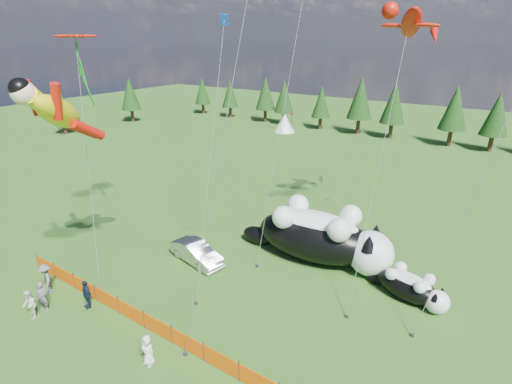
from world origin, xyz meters
TOP-DOWN VIEW (x-y plane):
  - ground at (0.00, 0.00)m, footprint 160.00×160.00m
  - safety_fence at (0.00, -3.00)m, footprint 22.06×0.06m
  - tree_line at (0.00, 45.00)m, footprint 90.00×4.00m
  - festival_tents at (11.00, 40.00)m, footprint 50.00×3.20m
  - cat_large at (3.48, 8.09)m, footprint 10.58×4.35m
  - cat_small at (9.57, 7.02)m, footprint 4.80×2.51m
  - car at (-3.12, 3.30)m, footprint 4.32×2.20m
  - spectator_a at (-6.57, -5.10)m, footprint 0.74×0.62m
  - spectator_b at (-6.51, -5.83)m, footprint 0.93×0.77m
  - spectator_c at (-4.86, -3.60)m, footprint 1.08×0.71m
  - spectator_d at (-8.00, -4.07)m, footprint 1.31×1.01m
  - spectator_e at (1.04, -4.53)m, footprint 0.75×0.49m
  - superhero_kite at (-6.89, -2.20)m, footprint 6.57×8.33m
  - gecko_kite at (6.16, 12.92)m, footprint 4.79×12.86m
  - flower_kite at (-10.32, 1.61)m, footprint 6.68×5.81m
  - diamond_kite_a at (-3.58, 7.26)m, footprint 4.21×8.26m

SIDE VIEW (x-z plane):
  - ground at x=0.00m, z-range 0.00..0.00m
  - safety_fence at x=0.00m, z-range -0.05..1.05m
  - car at x=-3.12m, z-range 0.00..1.36m
  - spectator_e at x=1.04m, z-range 0.00..1.54m
  - spectator_b at x=-6.51m, z-range 0.00..1.65m
  - cat_small at x=9.57m, z-range -0.04..1.71m
  - spectator_c at x=-4.86m, z-range 0.00..1.69m
  - spectator_a at x=-6.57m, z-range 0.00..1.74m
  - spectator_d at x=-8.00m, z-range 0.00..1.81m
  - festival_tents at x=11.00m, z-range 0.00..2.80m
  - cat_large at x=3.48m, z-range -0.10..3.72m
  - tree_line at x=0.00m, z-range 0.00..8.00m
  - superhero_kite at x=-6.89m, z-range 3.67..16.87m
  - flower_kite at x=-10.32m, z-range 6.14..21.31m
  - diamond_kite_a at x=-3.58m, z-range 5.40..22.47m
  - gecko_kite at x=6.16m, z-range 5.97..23.23m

